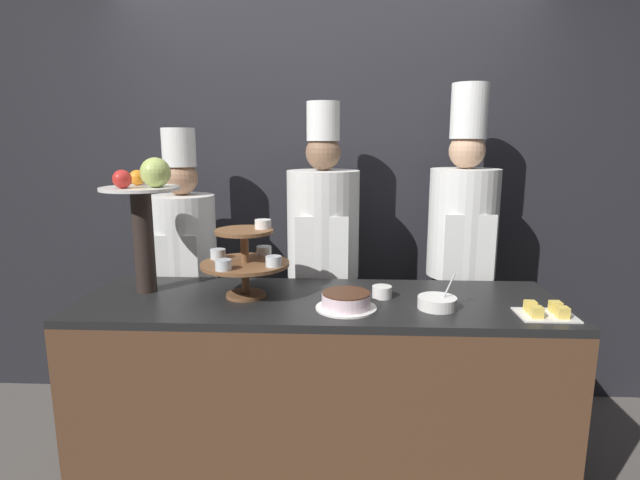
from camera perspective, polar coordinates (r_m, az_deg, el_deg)
name	(u,v)px	position (r m, az deg, el deg)	size (l,w,h in m)	color
wall_back	(326,180)	(3.10, 0.74, 6.92)	(10.00, 0.06, 2.80)	#232328
buffet_counter	(319,395)	(2.44, -0.11, -17.25)	(2.15, 0.66, 0.94)	brown
tiered_stand	(246,258)	(2.27, -8.50, -2.05)	(0.40, 0.40, 0.35)	brown
fruit_pedestal	(144,208)	(2.41, -19.42, 3.51)	(0.36, 0.36, 0.63)	#2D231E
cake_round	(346,301)	(2.12, 3.01, -6.98)	(0.26, 0.26, 0.07)	white
cup_white	(382,292)	(2.29, 7.09, -5.90)	(0.09, 0.09, 0.05)	white
cake_square_tray	(546,312)	(2.24, 24.41, -7.46)	(0.23, 0.17, 0.05)	white
serving_bowl_near	(437,303)	(2.18, 13.24, -6.98)	(0.16, 0.16, 0.15)	white
chef_left	(185,265)	(2.94, -15.16, -2.82)	(0.36, 0.36, 1.70)	#38332D
chef_center_left	(323,255)	(2.79, 0.35, -1.67)	(0.40, 0.40, 1.84)	#38332D
chef_center_right	(461,249)	(2.85, 15.86, -1.01)	(0.37, 0.37, 1.93)	black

